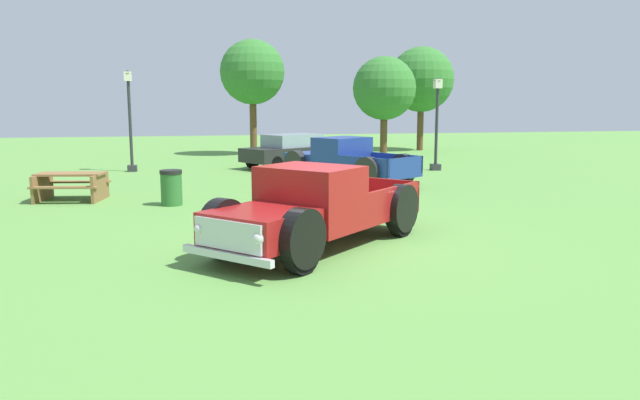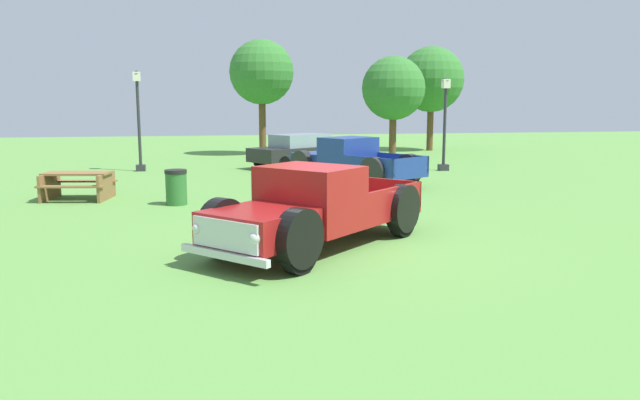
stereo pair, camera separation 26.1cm
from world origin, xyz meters
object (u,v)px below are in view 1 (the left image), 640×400
sedan_distant_a (291,150)px  trash_can (171,188)px  pickup_truck_behind_left (340,161)px  oak_tree_east (384,89)px  lamp_post_near (130,119)px  oak_tree_west (421,80)px  pickup_truck_foreground (309,211)px  oak_tree_center (252,73)px  lamp_post_far (437,122)px  picnic_table (71,183)px

sedan_distant_a → trash_can: 10.09m
pickup_truck_behind_left → oak_tree_east: 11.13m
lamp_post_near → oak_tree_west: size_ratio=0.68×
pickup_truck_foreground → oak_tree_center: (1.13, 21.20, 3.49)m
lamp_post_near → oak_tree_center: size_ratio=0.67×
lamp_post_far → oak_tree_center: size_ratio=0.63×
lamp_post_far → lamp_post_near: bearing=170.3°
pickup_truck_behind_left → oak_tree_center: 12.48m
trash_can → oak_tree_center: size_ratio=0.16×
picnic_table → oak_tree_east: 17.91m
lamp_post_near → picnic_table: (-1.02, -7.21, -1.59)m
lamp_post_near → oak_tree_east: (11.99, 4.76, 1.32)m
lamp_post_far → trash_can: 12.26m
pickup_truck_behind_left → sedan_distant_a: 5.36m
lamp_post_far → oak_tree_center: 11.25m
pickup_truck_foreground → oak_tree_center: bearing=86.9°
lamp_post_near → oak_tree_east: 12.96m
lamp_post_near → oak_tree_west: bearing=27.6°
oak_tree_east → oak_tree_center: (-6.44, 2.10, 0.83)m
lamp_post_near → oak_tree_center: oak_tree_center is taller
pickup_truck_foreground → lamp_post_far: bearing=58.2°
pickup_truck_foreground → sedan_distant_a: (2.04, 14.64, -0.02)m
picnic_table → sedan_distant_a: bearing=45.2°
lamp_post_near → picnic_table: size_ratio=1.97×
trash_can → oak_tree_west: (13.42, 16.56, 3.50)m
oak_tree_east → oak_tree_west: size_ratio=0.86×
picnic_table → trash_can: (2.78, -1.43, -0.01)m
pickup_truck_behind_left → picnic_table: bearing=-165.1°
pickup_truck_foreground → pickup_truck_behind_left: 9.79m
sedan_distant_a → picnic_table: sedan_distant_a is taller
pickup_truck_foreground → lamp_post_far: size_ratio=1.34×
picnic_table → trash_can: size_ratio=2.13×
lamp_post_far → trash_can: (-10.25, -6.58, -1.46)m
pickup_truck_foreground → sedan_distant_a: bearing=82.1°
picnic_table → oak_tree_west: oak_tree_west is taller
pickup_truck_behind_left → lamp_post_far: lamp_post_far is taller
pickup_truck_foreground → lamp_post_near: 15.06m
picnic_table → pickup_truck_foreground: bearing=-52.7°
pickup_truck_behind_left → oak_tree_east: bearing=64.4°
lamp_post_near → oak_tree_east: oak_tree_east is taller
picnic_table → oak_tree_west: bearing=43.1°
pickup_truck_foreground → oak_tree_west: bearing=64.2°
sedan_distant_a → oak_tree_west: (8.74, 7.63, 3.25)m
pickup_truck_behind_left → lamp_post_near: bearing=145.7°
oak_tree_east → pickup_truck_behind_left: bearing=-115.6°
sedan_distant_a → oak_tree_center: (-0.91, 6.56, 3.50)m
sedan_distant_a → oak_tree_center: oak_tree_center is taller
picnic_table → oak_tree_east: bearing=42.6°
oak_tree_west → pickup_truck_behind_left: bearing=-121.3°
sedan_distant_a → pickup_truck_behind_left: bearing=-80.7°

